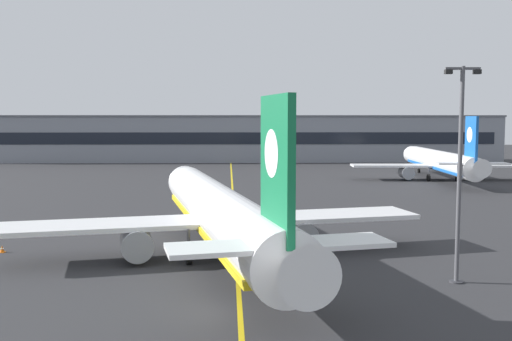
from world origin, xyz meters
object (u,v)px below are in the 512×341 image
at_px(airliner_foreground, 219,213).
at_px(safety_cone_by_nose_gear, 229,217).
at_px(safety_cone_by_port_wing, 2,249).
at_px(airliner_background, 440,162).
at_px(apron_lamp_post, 460,171).

distance_m(airliner_foreground, safety_cone_by_nose_gear, 16.30).
bearing_deg(safety_cone_by_port_wing, airliner_background, 44.72).
relative_size(airliner_background, apron_lamp_post, 2.81).
xyz_separation_m(airliner_foreground, safety_cone_by_nose_gear, (0.39, 15.99, -3.11)).
relative_size(safety_cone_by_nose_gear, safety_cone_by_port_wing, 1.00).
distance_m(airliner_foreground, apron_lamp_post, 17.59).
relative_size(airliner_foreground, apron_lamp_post, 2.99).
bearing_deg(safety_cone_by_port_wing, apron_lamp_post, -15.81).
xyz_separation_m(airliner_background, safety_cone_by_nose_gear, (-35.13, -37.91, -2.87)).
height_order(airliner_foreground, apron_lamp_post, apron_lamp_post).
bearing_deg(airliner_foreground, safety_cone_by_nose_gear, 88.62).
bearing_deg(airliner_foreground, airliner_background, 56.62).
distance_m(airliner_background, safety_cone_by_nose_gear, 51.76).
xyz_separation_m(airliner_background, safety_cone_by_port_wing, (-52.65, -52.13, -2.87)).
bearing_deg(apron_lamp_post, airliner_foreground, 154.24).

